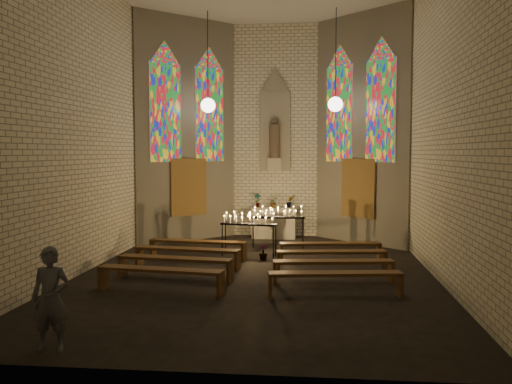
% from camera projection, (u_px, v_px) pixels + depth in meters
% --- Properties ---
extents(floor, '(12.00, 12.00, 0.00)m').
position_uv_depth(floor, '(257.00, 273.00, 13.16)').
color(floor, black).
rests_on(floor, ground).
extents(room, '(8.22, 12.43, 7.00)m').
position_uv_depth(room, '(269.00, 120.00, 16.25)').
color(room, '#EEE7C7').
rests_on(room, ground).
extents(altar, '(1.40, 0.60, 1.00)m').
position_uv_depth(altar, '(274.00, 223.00, 18.54)').
color(altar, '#BDB79A').
rests_on(altar, ground).
extents(flower_vase_left, '(0.24, 0.17, 0.45)m').
position_uv_depth(flower_vase_left, '(257.00, 200.00, 18.61)').
color(flower_vase_left, '#4C723F').
rests_on(flower_vase_left, altar).
extents(flower_vase_center, '(0.35, 0.32, 0.34)m').
position_uv_depth(flower_vase_center, '(274.00, 202.00, 18.45)').
color(flower_vase_center, '#4C723F').
rests_on(flower_vase_center, altar).
extents(flower_vase_right, '(0.24, 0.22, 0.37)m').
position_uv_depth(flower_vase_right, '(289.00, 202.00, 18.49)').
color(flower_vase_right, '#4C723F').
rests_on(flower_vase_right, altar).
extents(aisle_flower_pot, '(0.23, 0.23, 0.40)m').
position_uv_depth(aisle_flower_pot, '(263.00, 252.00, 14.77)').
color(aisle_flower_pot, '#4C723F').
rests_on(aisle_flower_pot, ground).
extents(votive_stand_left, '(1.55, 0.60, 1.11)m').
position_uv_depth(votive_stand_left, '(249.00, 221.00, 15.26)').
color(votive_stand_left, black).
rests_on(votive_stand_left, ground).
extents(votive_stand_right, '(1.58, 0.49, 1.14)m').
position_uv_depth(votive_stand_right, '(278.00, 214.00, 16.64)').
color(votive_stand_right, black).
rests_on(votive_stand_right, ground).
extents(pew_left_0, '(2.59, 0.71, 0.49)m').
position_uv_depth(pew_left_0, '(198.00, 244.00, 14.88)').
color(pew_left_0, '#523417').
rests_on(pew_left_0, ground).
extents(pew_right_0, '(2.59, 0.71, 0.49)m').
position_uv_depth(pew_right_0, '(330.00, 246.00, 14.52)').
color(pew_right_0, '#523417').
rests_on(pew_right_0, ground).
extents(pew_left_1, '(2.59, 0.71, 0.49)m').
position_uv_depth(pew_left_1, '(187.00, 252.00, 13.69)').
color(pew_left_1, '#523417').
rests_on(pew_left_1, ground).
extents(pew_right_1, '(2.59, 0.71, 0.49)m').
position_uv_depth(pew_right_1, '(332.00, 255.00, 13.33)').
color(pew_right_1, '#523417').
rests_on(pew_right_1, ground).
extents(pew_left_2, '(2.59, 0.71, 0.49)m').
position_uv_depth(pew_left_2, '(175.00, 261.00, 12.50)').
color(pew_left_2, '#523417').
rests_on(pew_left_2, ground).
extents(pew_right_2, '(2.59, 0.71, 0.49)m').
position_uv_depth(pew_right_2, '(333.00, 265.00, 12.14)').
color(pew_right_2, '#523417').
rests_on(pew_right_2, ground).
extents(pew_left_3, '(2.59, 0.71, 0.49)m').
position_uv_depth(pew_left_3, '(160.00, 273.00, 11.31)').
color(pew_left_3, '#523417').
rests_on(pew_left_3, ground).
extents(pew_right_3, '(2.59, 0.71, 0.49)m').
position_uv_depth(pew_right_3, '(335.00, 277.00, 10.95)').
color(pew_right_3, '#523417').
rests_on(pew_right_3, ground).
extents(visitor, '(0.57, 0.40, 1.47)m').
position_uv_depth(visitor, '(51.00, 299.00, 8.00)').
color(visitor, '#46474F').
rests_on(visitor, ground).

